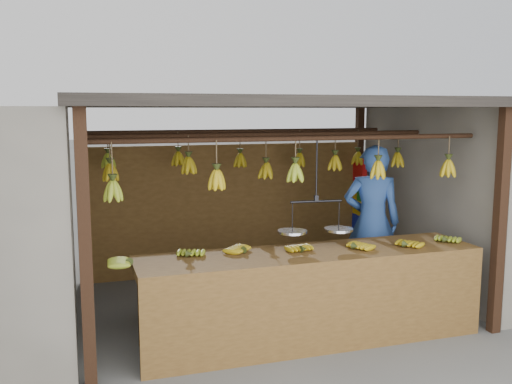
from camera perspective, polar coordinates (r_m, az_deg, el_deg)
name	(u,v)px	position (r m, az deg, el deg)	size (l,w,h in m)	color
ground	(264,305)	(6.83, 0.78, -11.20)	(80.00, 80.00, 0.00)	#5B5B57
stall	(255,136)	(6.76, -0.07, 5.67)	(4.30, 3.30, 2.40)	black
counter	(315,274)	(5.56, 5.90, -8.19)	(3.56, 0.78, 0.96)	brown
hanging_bananas	(265,166)	(6.47, 0.93, 2.59)	(3.63, 2.25, 0.39)	#92A523
balance_scale	(316,226)	(5.70, 5.99, -3.41)	(0.77, 0.33, 0.93)	black
vendor	(372,222)	(7.02, 11.52, -2.96)	(0.68, 0.45, 1.86)	#3359A5
bag_bundles	(359,197)	(8.56, 10.28, -0.50)	(0.08, 0.26, 1.17)	red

